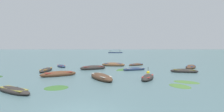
{
  "coord_description": "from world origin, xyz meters",
  "views": [
    {
      "loc": [
        1.41,
        -7.73,
        3.2
      ],
      "look_at": [
        3.23,
        57.05,
        0.35
      ],
      "focal_mm": 26.12,
      "sensor_mm": 36.0,
      "label": 1
    }
  ],
  "objects_px": {
    "rowboat_4": "(59,74)",
    "rowboat_9": "(134,69)",
    "rowboat_3": "(148,78)",
    "rowboat_5": "(93,68)",
    "mooring_buoy": "(148,72)",
    "rowboat_11": "(101,77)",
    "rowboat_2": "(113,65)",
    "ferry_0": "(115,52)",
    "rowboat_0": "(191,67)",
    "rowboat_1": "(46,70)",
    "rowboat_10": "(61,66)",
    "rowboat_8": "(14,90)",
    "rowboat_6": "(184,71)",
    "rowboat_7": "(136,65)"
  },
  "relations": [
    {
      "from": "rowboat_3",
      "to": "ferry_0",
      "type": "bearing_deg",
      "value": 89.0
    },
    {
      "from": "rowboat_11",
      "to": "mooring_buoy",
      "type": "distance_m",
      "value": 7.29
    },
    {
      "from": "rowboat_7",
      "to": "rowboat_10",
      "type": "bearing_deg",
      "value": -169.96
    },
    {
      "from": "rowboat_1",
      "to": "rowboat_5",
      "type": "relative_size",
      "value": 0.97
    },
    {
      "from": "rowboat_1",
      "to": "rowboat_10",
      "type": "xyz_separation_m",
      "value": [
        0.66,
        5.28,
        -0.02
      ]
    },
    {
      "from": "rowboat_11",
      "to": "rowboat_10",
      "type": "bearing_deg",
      "value": 122.53
    },
    {
      "from": "rowboat_2",
      "to": "mooring_buoy",
      "type": "relative_size",
      "value": 4.81
    },
    {
      "from": "rowboat_9",
      "to": "rowboat_10",
      "type": "relative_size",
      "value": 1.22
    },
    {
      "from": "rowboat_1",
      "to": "rowboat_3",
      "type": "height_order",
      "value": "rowboat_3"
    },
    {
      "from": "rowboat_2",
      "to": "rowboat_3",
      "type": "height_order",
      "value": "rowboat_2"
    },
    {
      "from": "rowboat_1",
      "to": "rowboat_4",
      "type": "bearing_deg",
      "value": -54.21
    },
    {
      "from": "rowboat_3",
      "to": "rowboat_5",
      "type": "xyz_separation_m",
      "value": [
        -6.43,
        8.53,
        0.05
      ]
    },
    {
      "from": "rowboat_5",
      "to": "rowboat_9",
      "type": "distance_m",
      "value": 6.35
    },
    {
      "from": "rowboat_7",
      "to": "mooring_buoy",
      "type": "height_order",
      "value": "mooring_buoy"
    },
    {
      "from": "rowboat_3",
      "to": "mooring_buoy",
      "type": "height_order",
      "value": "mooring_buoy"
    },
    {
      "from": "rowboat_0",
      "to": "rowboat_1",
      "type": "bearing_deg",
      "value": -172.84
    },
    {
      "from": "rowboat_2",
      "to": "rowboat_11",
      "type": "relative_size",
      "value": 0.98
    },
    {
      "from": "rowboat_0",
      "to": "rowboat_6",
      "type": "bearing_deg",
      "value": -125.79
    },
    {
      "from": "rowboat_3",
      "to": "rowboat_4",
      "type": "distance_m",
      "value": 10.24
    },
    {
      "from": "rowboat_11",
      "to": "rowboat_2",
      "type": "bearing_deg",
      "value": 82.38
    },
    {
      "from": "rowboat_3",
      "to": "rowboat_10",
      "type": "distance_m",
      "value": 17.13
    },
    {
      "from": "rowboat_4",
      "to": "rowboat_9",
      "type": "distance_m",
      "value": 10.91
    },
    {
      "from": "rowboat_7",
      "to": "rowboat_10",
      "type": "relative_size",
      "value": 1.15
    },
    {
      "from": "rowboat_4",
      "to": "ferry_0",
      "type": "height_order",
      "value": "ferry_0"
    },
    {
      "from": "rowboat_9",
      "to": "mooring_buoy",
      "type": "xyz_separation_m",
      "value": [
        1.34,
        -2.98,
        -0.07
      ]
    },
    {
      "from": "rowboat_10",
      "to": "rowboat_0",
      "type": "bearing_deg",
      "value": -6.45
    },
    {
      "from": "rowboat_9",
      "to": "rowboat_0",
      "type": "bearing_deg",
      "value": 12.29
    },
    {
      "from": "rowboat_5",
      "to": "rowboat_8",
      "type": "height_order",
      "value": "rowboat_5"
    },
    {
      "from": "rowboat_6",
      "to": "rowboat_2",
      "type": "bearing_deg",
      "value": 137.71
    },
    {
      "from": "rowboat_1",
      "to": "rowboat_8",
      "type": "relative_size",
      "value": 1.14
    },
    {
      "from": "rowboat_5",
      "to": "rowboat_9",
      "type": "xyz_separation_m",
      "value": [
        6.24,
        -1.18,
        -0.08
      ]
    },
    {
      "from": "rowboat_5",
      "to": "rowboat_11",
      "type": "xyz_separation_m",
      "value": [
        1.58,
        -8.29,
        -0.01
      ]
    },
    {
      "from": "ferry_0",
      "to": "rowboat_6",
      "type": "bearing_deg",
      "value": -87.62
    },
    {
      "from": "rowboat_2",
      "to": "ferry_0",
      "type": "relative_size",
      "value": 0.41
    },
    {
      "from": "mooring_buoy",
      "to": "rowboat_11",
      "type": "bearing_deg",
      "value": -145.47
    },
    {
      "from": "rowboat_1",
      "to": "rowboat_10",
      "type": "distance_m",
      "value": 5.32
    },
    {
      "from": "rowboat_0",
      "to": "rowboat_5",
      "type": "relative_size",
      "value": 0.94
    },
    {
      "from": "rowboat_5",
      "to": "rowboat_6",
      "type": "relative_size",
      "value": 1.17
    },
    {
      "from": "rowboat_3",
      "to": "ferry_0",
      "type": "relative_size",
      "value": 0.31
    },
    {
      "from": "rowboat_0",
      "to": "rowboat_3",
      "type": "relative_size",
      "value": 1.21
    },
    {
      "from": "rowboat_3",
      "to": "rowboat_5",
      "type": "height_order",
      "value": "rowboat_5"
    },
    {
      "from": "rowboat_2",
      "to": "rowboat_4",
      "type": "height_order",
      "value": "rowboat_2"
    },
    {
      "from": "rowboat_0",
      "to": "ferry_0",
      "type": "xyz_separation_m",
      "value": [
        -7.58,
        98.95,
        0.22
      ]
    },
    {
      "from": "rowboat_11",
      "to": "rowboat_8",
      "type": "bearing_deg",
      "value": -141.17
    },
    {
      "from": "rowboat_6",
      "to": "mooring_buoy",
      "type": "bearing_deg",
      "value": -174.03
    },
    {
      "from": "rowboat_6",
      "to": "rowboat_10",
      "type": "xyz_separation_m",
      "value": [
        -18.49,
        7.02,
        -0.03
      ]
    },
    {
      "from": "rowboat_3",
      "to": "rowboat_7",
      "type": "distance_m",
      "value": 14.4
    },
    {
      "from": "rowboat_4",
      "to": "mooring_buoy",
      "type": "distance_m",
      "value": 11.25
    },
    {
      "from": "rowboat_4",
      "to": "ferry_0",
      "type": "bearing_deg",
      "value": 83.63
    },
    {
      "from": "rowboat_10",
      "to": "rowboat_11",
      "type": "distance_m",
      "value": 13.85
    }
  ]
}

